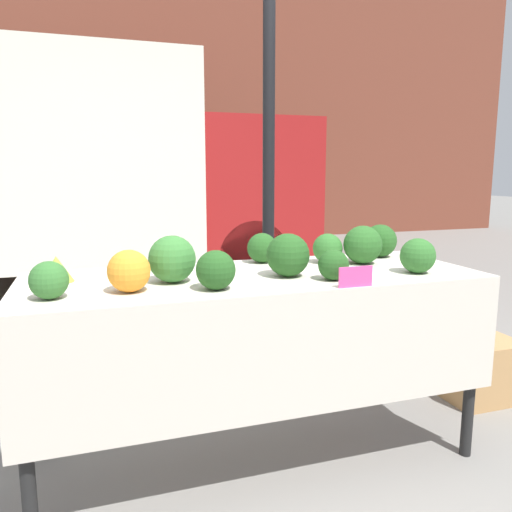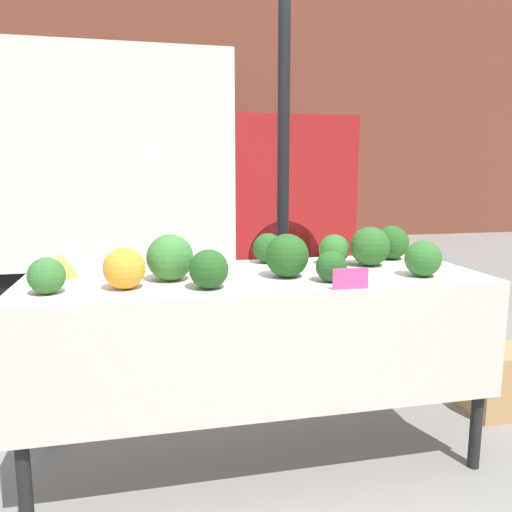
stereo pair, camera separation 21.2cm
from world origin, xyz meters
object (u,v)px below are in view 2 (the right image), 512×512
price_sign (351,279)px  produce_crate (503,380)px  parked_truck (129,170)px  orange_cauliflower (124,269)px

price_sign → produce_crate: size_ratio=0.35×
price_sign → produce_crate: 1.39m
parked_truck → orange_cauliflower: 4.10m
orange_cauliflower → produce_crate: 2.08m
parked_truck → orange_cauliflower: parked_truck is taller
parked_truck → price_sign: size_ratio=31.10×
orange_cauliflower → price_sign: (0.82, -0.19, -0.04)m
parked_truck → price_sign: parked_truck is taller
price_sign → produce_crate: price_sign is taller
parked_truck → produce_crate: 4.44m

